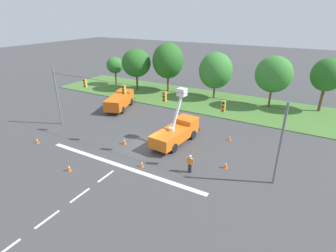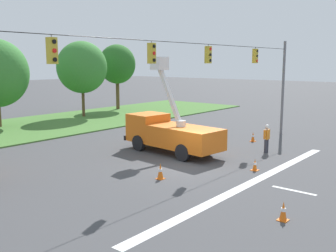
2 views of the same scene
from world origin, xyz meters
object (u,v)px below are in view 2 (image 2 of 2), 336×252
object	(u,v)px
tree_east_end	(117,64)
traffic_cone_lane_edge_a	(283,211)
road_worker	(267,137)
traffic_cone_mid_left	(160,171)
traffic_cone_foreground_right	(177,131)
traffic_cone_foreground_left	(253,137)
utility_truck_bucket_lift	(170,132)
tree_far_east	(82,67)
traffic_cone_near_bucket	(255,165)

from	to	relation	value
tree_east_end	traffic_cone_lane_edge_a	size ratio (longest dim) A/B	10.78
tree_east_end	road_worker	xyz separation A→B (m)	(-9.62, -23.54, -4.35)
traffic_cone_mid_left	traffic_cone_lane_edge_a	distance (m)	6.77
traffic_cone_lane_edge_a	road_worker	bearing A→B (deg)	28.48
road_worker	traffic_cone_foreground_right	xyz separation A→B (m)	(1.17, 8.05, -0.68)
road_worker	traffic_cone_foreground_left	distance (m)	3.51
utility_truck_bucket_lift	tree_east_end	bearing A→B (deg)	54.52
tree_east_end	traffic_cone_foreground_right	size ratio (longest dim) A/B	11.71
utility_truck_bucket_lift	traffic_cone_foreground_right	distance (m)	6.12
utility_truck_bucket_lift	tree_far_east	bearing A→B (deg)	68.16
traffic_cone_near_bucket	traffic_cone_foreground_left	bearing A→B (deg)	27.94
road_worker	traffic_cone_near_bucket	xyz separation A→B (m)	(-4.28, -1.39, -0.70)
tree_east_end	traffic_cone_foreground_left	world-z (taller)	tree_east_end
traffic_cone_foreground_left	traffic_cone_mid_left	distance (m)	11.20
utility_truck_bucket_lift	traffic_cone_lane_edge_a	size ratio (longest dim) A/B	9.75
traffic_cone_mid_left	tree_far_east	bearing A→B (deg)	60.26
traffic_cone_mid_left	road_worker	bearing A→B (deg)	-9.64
utility_truck_bucket_lift	traffic_cone_lane_edge_a	world-z (taller)	utility_truck_bucket_lift
tree_east_end	road_worker	distance (m)	25.80
tree_far_east	utility_truck_bucket_lift	world-z (taller)	tree_far_east
tree_far_east	tree_east_end	distance (m)	6.93
traffic_cone_foreground_right	utility_truck_bucket_lift	bearing A→B (deg)	-145.96
utility_truck_bucket_lift	traffic_cone_near_bucket	size ratio (longest dim) A/B	10.91
traffic_cone_mid_left	traffic_cone_near_bucket	size ratio (longest dim) A/B	1.23
traffic_cone_lane_edge_a	traffic_cone_near_bucket	bearing A→B (deg)	35.57
traffic_cone_foreground_right	traffic_cone_near_bucket	world-z (taller)	traffic_cone_foreground_right
tree_east_end	road_worker	size ratio (longest dim) A/B	4.33
tree_east_end	traffic_cone_lane_edge_a	world-z (taller)	tree_east_end
traffic_cone_foreground_right	traffic_cone_lane_edge_a	bearing A→B (deg)	-129.13
traffic_cone_mid_left	tree_east_end	bearing A→B (deg)	50.54
traffic_cone_foreground_right	traffic_cone_mid_left	size ratio (longest dim) A/B	0.84
road_worker	traffic_cone_near_bucket	size ratio (longest dim) A/B	2.79
traffic_cone_foreground_right	traffic_cone_lane_edge_a	size ratio (longest dim) A/B	0.92
traffic_cone_foreground_left	traffic_cone_mid_left	size ratio (longest dim) A/B	0.89
utility_truck_bucket_lift	road_worker	distance (m)	6.05
tree_east_end	utility_truck_bucket_lift	size ratio (longest dim) A/B	1.11
road_worker	traffic_cone_lane_edge_a	size ratio (longest dim) A/B	2.49
traffic_cone_foreground_left	traffic_cone_foreground_right	bearing A→B (deg)	103.91
tree_east_end	utility_truck_bucket_lift	world-z (taller)	tree_east_end
tree_east_end	traffic_cone_foreground_right	distance (m)	18.34
traffic_cone_foreground_left	tree_east_end	bearing A→B (deg)	71.77
traffic_cone_foreground_right	traffic_cone_near_bucket	distance (m)	10.91
traffic_cone_foreground_right	traffic_cone_near_bucket	xyz separation A→B (m)	(-5.45, -9.45, -0.01)
utility_truck_bucket_lift	traffic_cone_foreground_left	bearing A→B (deg)	-20.63
utility_truck_bucket_lift	traffic_cone_foreground_right	xyz separation A→B (m)	(5.00, 3.38, -1.01)
tree_far_east	traffic_cone_foreground_right	world-z (taller)	tree_far_east
traffic_cone_mid_left	traffic_cone_lane_edge_a	bearing A→B (deg)	-99.11
traffic_cone_foreground_left	traffic_cone_near_bucket	distance (m)	7.79
tree_east_end	traffic_cone_near_bucket	world-z (taller)	tree_east_end
traffic_cone_near_bucket	traffic_cone_mid_left	bearing A→B (deg)	146.38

